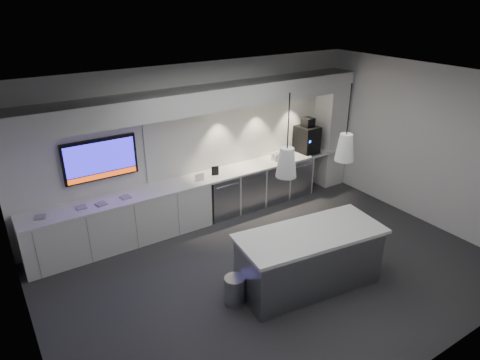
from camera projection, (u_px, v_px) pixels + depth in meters
floor at (275, 272)px, 6.92m from camera, size 7.00×7.00×0.00m
ceiling at (282, 86)px, 5.71m from camera, size 7.00×7.00×0.00m
wall_back at (199, 142)px, 8.23m from camera, size 7.00×0.00×7.00m
wall_front at (426, 273)px, 4.40m from camera, size 7.00×0.00×7.00m
wall_left at (19, 263)px, 4.58m from camera, size 0.00×7.00×7.00m
wall_right at (425, 145)px, 8.06m from camera, size 0.00×7.00×7.00m
back_counter at (208, 177)px, 8.24m from camera, size 6.80×0.65×0.04m
left_base_cabinets at (122, 222)px, 7.55m from camera, size 3.30×0.63×0.86m
fridge_unit_a at (219, 195)px, 8.54m from camera, size 0.60×0.61×0.85m
fridge_unit_b at (246, 188)px, 8.86m from camera, size 0.60×0.61×0.85m
fridge_unit_c at (270, 181)px, 9.17m from camera, size 0.60×0.61×0.85m
fridge_unit_d at (293, 175)px, 9.49m from camera, size 0.60×0.61×0.85m
backsplash at (251, 130)px, 8.80m from camera, size 4.60×0.03×1.30m
soffit at (204, 99)px, 7.64m from camera, size 6.90×0.60×0.40m
column at (330, 129)px, 9.68m from camera, size 0.55×0.55×2.60m
wall_tv at (100, 159)px, 7.23m from camera, size 1.25×0.07×0.72m
island at (309, 259)px, 6.43m from camera, size 2.31×1.21×0.94m
bin at (235, 290)px, 6.17m from camera, size 0.35×0.35×0.43m
coffee_machine at (307, 138)px, 9.37m from camera, size 0.44×0.61×0.76m
sign_black at (215, 171)px, 8.24m from camera, size 0.14×0.06×0.18m
sign_white at (200, 177)px, 8.01m from camera, size 0.18×0.03×0.14m
cup_cluster at (277, 157)px, 8.96m from camera, size 0.19×0.19×0.16m
tray_a at (40, 217)px, 6.71m from camera, size 0.20×0.20×0.02m
tray_b at (81, 207)px, 7.02m from camera, size 0.17×0.17×0.02m
tray_c at (101, 204)px, 7.13m from camera, size 0.19×0.19×0.02m
tray_d at (125, 197)px, 7.36m from camera, size 0.18×0.18×0.02m
pendant_left at (287, 162)px, 5.48m from camera, size 0.27×0.27×1.09m
pendant_right at (345, 147)px, 6.01m from camera, size 0.27×0.27×1.09m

